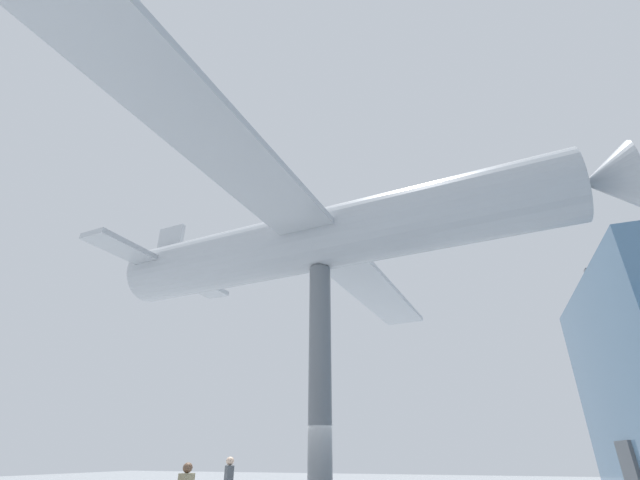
{
  "coord_description": "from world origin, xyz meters",
  "views": [
    {
      "loc": [
        11.06,
        3.86,
        1.85
      ],
      "look_at": [
        0.0,
        0.0,
        7.74
      ],
      "focal_mm": 24.0,
      "sensor_mm": 36.0,
      "label": 1
    }
  ],
  "objects": [
    {
      "name": "suspended_airplane",
      "position": [
        0.02,
        0.2,
        7.75
      ],
      "size": [
        19.84,
        15.61,
        2.81
      ],
      "rotation": [
        0.0,
        0.0,
        -0.11
      ],
      "color": "#B2B7BC",
      "rests_on": "support_pylon_central"
    },
    {
      "name": "support_pylon_central",
      "position": [
        0.0,
        0.0,
        3.4
      ],
      "size": [
        0.61,
        0.61,
        6.8
      ],
      "color": "slate",
      "rests_on": "ground_plane"
    }
  ]
}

